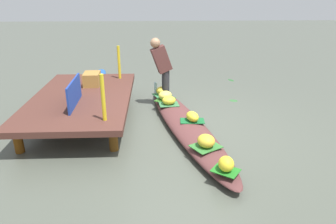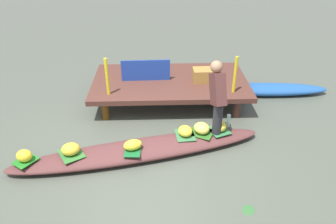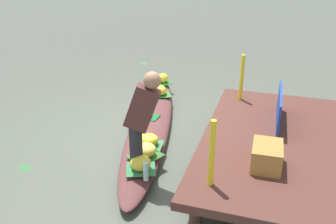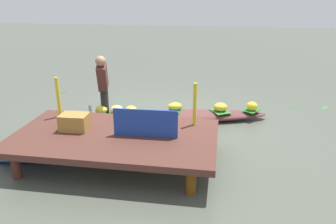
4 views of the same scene
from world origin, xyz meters
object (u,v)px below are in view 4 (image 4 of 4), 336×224
Objects in this scene: banana_bunch_2 at (220,107)px; produce_crate at (75,122)px; banana_bunch_4 at (175,106)px; water_bottle at (90,111)px; banana_bunch_0 at (252,106)px; vendor_person at (103,81)px; banana_bunch_1 at (117,110)px; vendor_boat at (169,116)px; banana_bunch_5 at (101,110)px; market_banner at (145,123)px; banana_bunch_3 at (131,110)px.

banana_bunch_2 is 3.08m from produce_crate.
produce_crate is (1.36, 1.93, 0.32)m from banana_bunch_4.
banana_bunch_2 is at bearing -164.81° from water_bottle.
vendor_person is at bearing 13.58° from banana_bunch_0.
water_bottle is at bearing 14.70° from banana_bunch_0.
banana_bunch_0 is 2.83m from banana_bunch_1.
vendor_boat is at bearing 49.35° from banana_bunch_4.
vendor_boat is 14.83× the size of banana_bunch_1.
banana_bunch_2 is at bearing -166.26° from banana_bunch_1.
banana_bunch_0 is at bearing -165.30° from water_bottle.
banana_bunch_2 is 1.23× the size of water_bottle.
market_banner reaches higher than banana_bunch_5.
banana_bunch_2 reaches higher than banana_bunch_4.
banana_bunch_1 is at bearing 3.97° from vendor_boat.
banana_bunch_4 is 1.59m from vendor_person.
vendor_person reaches higher than market_banner.
market_banner reaches higher than banana_bunch_2.
banana_bunch_3 is 1.07× the size of banana_bunch_5.
banana_bunch_5 is 0.58× the size of produce_crate.
banana_bunch_4 is 2.06m from market_banner.
banana_bunch_4 is at bearing -159.52° from banana_bunch_1.
banana_bunch_3 is at bearing -107.77° from produce_crate.
banana_bunch_2 is 2.47m from banana_bunch_5.
vendor_boat is 1.11m from banana_bunch_1.
banana_bunch_3 is (2.47, 0.60, -0.01)m from banana_bunch_0.
banana_bunch_5 is (0.31, 0.05, 0.00)m from banana_bunch_1.
banana_bunch_5 reaches higher than banana_bunch_3.
banana_bunch_3 is (0.76, 0.25, 0.19)m from vendor_boat.
banana_bunch_5 is at bearing -86.34° from produce_crate.
vendor_person reaches higher than banana_bunch_0.
produce_crate is at bearing 36.10° from banana_bunch_0.
vendor_person is (0.23, 0.06, 0.60)m from banana_bunch_1.
water_bottle is (2.59, 0.70, 0.02)m from banana_bunch_2.
market_banner is at bearing 51.61° from banana_bunch_0.
banana_bunch_5 is at bearing -51.51° from market_banner.
banana_bunch_3 is 0.61m from banana_bunch_5.
banana_bunch_2 is 0.29× the size of market_banner.
banana_bunch_5 reaches higher than banana_bunch_1.
banana_bunch_4 is at bearing -156.98° from banana_bunch_3.
vendor_boat is 14.56× the size of banana_bunch_2.
vendor_person reaches higher than banana_bunch_1.
produce_crate is at bearing 42.54° from vendor_boat.
banana_bunch_5 is at bearing 11.19° from banana_bunch_3.
banana_bunch_2 is 2.41m from market_banner.
vendor_boat is 1.63m from water_bottle.
water_bottle is 1.37m from produce_crate.
banana_bunch_1 reaches higher than banana_bunch_3.
produce_crate is (2.97, 2.17, 0.30)m from banana_bunch_0.
banana_bunch_4 is at bearing -161.64° from banana_bunch_5.
produce_crate is at bearing 101.91° from water_bottle.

